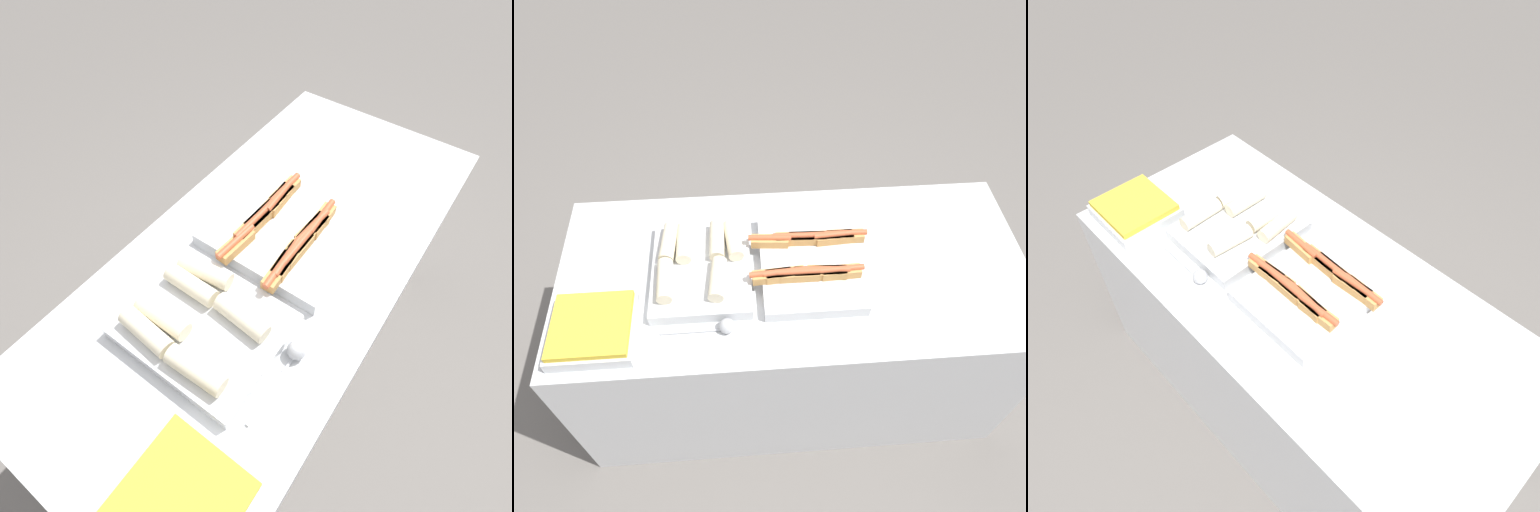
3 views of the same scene
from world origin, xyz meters
The scene contains 6 objects.
ground_plane centered at (0.00, 0.00, 0.00)m, with size 12.00×12.00×0.00m, color slate.
counter centered at (0.00, 0.00, 0.43)m, with size 1.81×0.84×0.87m.
tray_hotdogs centered at (0.06, 0.00, 0.91)m, with size 0.46×0.47×0.10m.
tray_wraps centered at (-0.35, 0.01, 0.91)m, with size 0.37×0.44×0.11m.
tray_side_front centered at (-0.72, -0.24, 0.90)m, with size 0.29×0.28×0.07m.
serving_spoon_near centered at (-0.28, -0.26, 0.89)m, with size 0.26×0.06×0.06m.
Camera 3 is at (0.78, -0.83, 2.28)m, focal length 35.00 mm.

